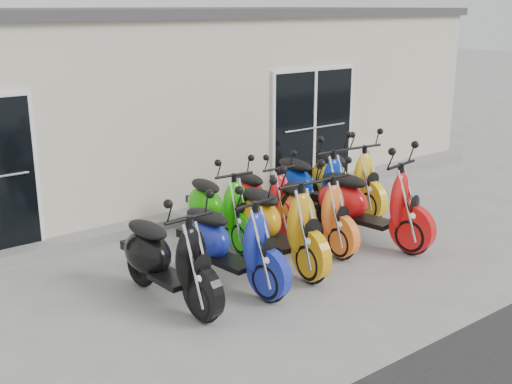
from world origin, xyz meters
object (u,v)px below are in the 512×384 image
scooter_front_orange_b (311,200)px  scooter_front_red (370,192)px  scooter_front_black (167,245)px  scooter_back_yellow (346,168)px  scooter_back_blue (312,175)px  scooter_front_orange_a (279,211)px  scooter_back_green (219,197)px  scooter_back_red (263,189)px  scooter_front_blue (230,231)px

scooter_front_orange_b → scooter_front_red: (0.79, -0.41, 0.09)m
scooter_front_black → scooter_back_yellow: bearing=12.5°
scooter_back_blue → scooter_front_orange_a: bearing=-143.8°
scooter_front_orange_a → scooter_back_green: (-0.13, 1.21, -0.07)m
scooter_front_orange_a → scooter_back_yellow: (2.46, 1.15, -0.03)m
scooter_front_black → scooter_front_red: scooter_front_red is taller
scooter_front_black → scooter_back_blue: (3.42, 1.20, 0.04)m
scooter_front_orange_b → scooter_back_blue: bearing=47.8°
scooter_front_red → scooter_front_black: bearing=169.8°
scooter_front_orange_b → scooter_front_red: 0.89m
scooter_front_orange_a → scooter_front_red: bearing=-0.6°
scooter_back_green → scooter_front_orange_a: bearing=-79.3°
scooter_front_orange_b → scooter_front_black: bearing=-171.2°
scooter_front_orange_a → scooter_back_red: bearing=64.2°
scooter_front_orange_a → scooter_front_blue: bearing=-166.9°
scooter_back_red → scooter_back_blue: size_ratio=0.87×
scooter_front_orange_b → scooter_back_yellow: (1.62, 0.89, 0.05)m
scooter_front_red → scooter_back_green: 2.22m
scooter_front_blue → scooter_back_green: 1.55m
scooter_front_blue → scooter_back_blue: bearing=19.1°
scooter_front_blue → scooter_back_red: 2.16m
scooter_front_blue → scooter_front_orange_b: 1.78m
scooter_back_green → scooter_back_yellow: (2.58, -0.06, 0.05)m
scooter_front_orange_a → scooter_front_orange_b: 0.87m
scooter_back_red → scooter_back_blue: scooter_back_blue is taller
scooter_front_orange_a → scooter_back_red: (0.75, 1.26, -0.11)m
scooter_front_orange_b → scooter_back_yellow: bearing=30.2°
scooter_front_blue → scooter_back_blue: scooter_back_blue is taller
scooter_back_green → scooter_back_red: (0.88, 0.05, -0.04)m
scooter_front_red → scooter_back_yellow: scooter_front_red is taller
scooter_front_blue → scooter_front_red: 2.52m
scooter_back_green → scooter_back_red: bearing=7.8°
scooter_back_green → scooter_back_yellow: bearing=3.2°
scooter_front_black → scooter_back_blue: size_ratio=0.95×
scooter_front_orange_a → scooter_back_blue: scooter_front_orange_a is taller
scooter_front_black → scooter_front_orange_b: scooter_front_black is taller
scooter_front_blue → scooter_back_yellow: size_ratio=0.98×
scooter_back_green → scooter_back_red: scooter_back_green is taller
scooter_front_orange_b → scooter_back_blue: 1.20m
scooter_front_orange_a → scooter_back_red: scooter_front_orange_a is taller
scooter_back_blue → scooter_back_yellow: size_ratio=1.02×
scooter_front_black → scooter_back_red: bearing=24.4°
scooter_front_black → scooter_back_red: size_ratio=1.09×
scooter_front_blue → scooter_front_black: bearing=169.4°
scooter_front_red → scooter_back_red: (-0.87, 1.42, -0.12)m
scooter_front_red → scooter_back_blue: 1.28m
scooter_front_black → scooter_front_red: 3.38m
scooter_back_yellow → scooter_back_green: bearing=-173.8°
scooter_front_blue → scooter_front_orange_b: size_ratio=1.05×
scooter_front_blue → scooter_front_orange_a: 0.92m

